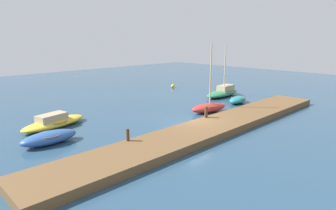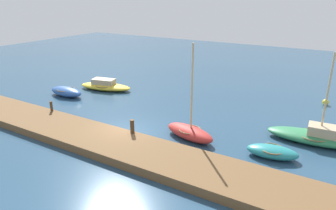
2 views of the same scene
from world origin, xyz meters
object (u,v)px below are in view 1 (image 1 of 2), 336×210
mooring_post_west (128,135)px  marker_buoy (173,86)px  dinghy_teal (238,100)px  rowboat_red (209,107)px  sailboat_green (223,92)px  mooring_post_mid_west (206,112)px  rowboat_blue (49,138)px  motorboat_yellow (54,122)px

mooring_post_west → marker_buoy: 22.13m
dinghy_teal → marker_buoy: (1.79, 11.26, -0.11)m
rowboat_red → mooring_post_west: bearing=-154.8°
sailboat_green → mooring_post_mid_west: sailboat_green is taller
rowboat_blue → mooring_post_west: (3.11, -4.15, 0.47)m
dinghy_teal → marker_buoy: 11.40m
rowboat_red → mooring_post_mid_west: bearing=-131.3°
motorboat_yellow → mooring_post_west: size_ratio=7.33×
mooring_post_west → marker_buoy: mooring_post_west is taller
rowboat_red → marker_buoy: 13.42m
rowboat_blue → marker_buoy: size_ratio=7.08×
rowboat_blue → motorboat_yellow: size_ratio=0.65×
mooring_post_west → marker_buoy: size_ratio=1.49×
mooring_post_mid_west → dinghy_teal: bearing=15.9°
dinghy_teal → sailboat_green: 3.75m
rowboat_blue → marker_buoy: rowboat_blue is taller
mooring_post_mid_west → sailboat_green: bearing=28.8°
rowboat_red → rowboat_blue: bearing=-174.6°
dinghy_teal → mooring_post_west: bearing=179.5°
mooring_post_west → marker_buoy: bearing=37.9°
mooring_post_mid_west → marker_buoy: bearing=53.8°
rowboat_blue → rowboat_red: bearing=-7.9°
rowboat_red → sailboat_green: rowboat_red is taller
marker_buoy → motorboat_yellow: bearing=-162.1°
rowboat_blue → motorboat_yellow: motorboat_yellow is taller
dinghy_teal → mooring_post_west: mooring_post_west is taller
mooring_post_west → mooring_post_mid_west: (7.54, 0.00, 0.07)m
mooring_post_west → rowboat_blue: bearing=126.8°
motorboat_yellow → marker_buoy: motorboat_yellow is taller
rowboat_red → marker_buoy: bearing=73.0°
rowboat_blue → sailboat_green: 20.75m
motorboat_yellow → rowboat_red: rowboat_red is taller
rowboat_red → sailboat_green: bearing=40.1°
rowboat_blue → mooring_post_west: bearing=-52.4°
motorboat_yellow → mooring_post_mid_west: bearing=-52.3°
motorboat_yellow → mooring_post_mid_west: (8.95, -7.47, 0.56)m
rowboat_blue → rowboat_red: size_ratio=0.58×
sailboat_green → mooring_post_mid_west: (-10.05, -5.53, 0.48)m
sailboat_green → mooring_post_west: 18.45m
rowboat_blue → marker_buoy: 22.63m
motorboat_yellow → marker_buoy: size_ratio=10.94×
mooring_post_mid_west → marker_buoy: mooring_post_mid_west is taller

